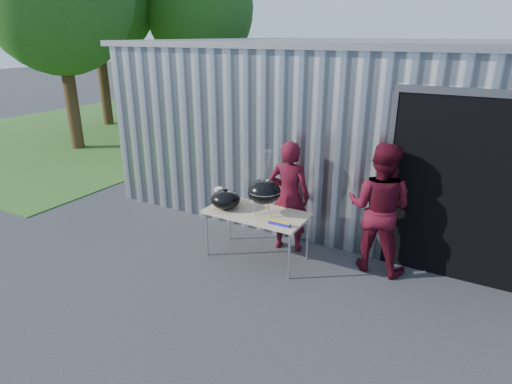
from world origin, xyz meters
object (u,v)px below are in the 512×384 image
Objects in this scene: folding_table at (257,215)px; person_bystander at (379,208)px; person_cook at (289,197)px; kettle_grill at (264,187)px.

person_bystander is (1.62, 0.58, 0.23)m from folding_table.
kettle_grill is at bearing 63.11° from person_cook.
person_bystander reaches higher than kettle_grill.
folding_table is 0.86× the size of person_cook.
person_cook is (0.28, 0.52, 0.16)m from folding_table.
person_bystander is (1.50, 0.59, -0.23)m from kettle_grill.
kettle_grill is (0.12, -0.00, 0.45)m from folding_table.
kettle_grill is 0.62m from person_cook.
person_bystander is at bearing 21.40° from kettle_grill.
folding_table is 0.61m from person_cook.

